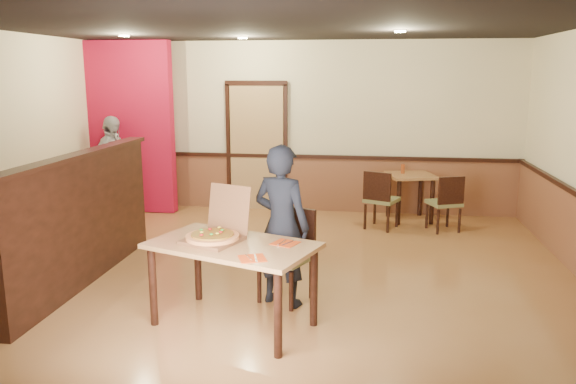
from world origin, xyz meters
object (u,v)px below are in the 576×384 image
side_chair_left (380,198)px  passerby (113,167)px  condiment (403,169)px  diner_chair (289,251)px  side_table (410,185)px  main_table (233,255)px  side_chair_right (446,201)px  pizza_box (216,234)px  diner (282,226)px

side_chair_left → passerby: bearing=20.5°
passerby → condiment: bearing=-72.4°
side_chair_left → passerby: 4.27m
diner_chair → condiment: bearing=94.1°
side_chair_left → side_table: side_chair_left is taller
passerby → condiment: (4.60, 0.45, -0.00)m
diner_chair → main_table: bearing=-95.9°
side_chair_right → passerby: size_ratio=0.52×
main_table → passerby: passerby is taller
diner_chair → side_chair_left: diner_chair is taller
side_table → condiment: (-0.12, 0.05, 0.25)m
side_chair_right → pizza_box: pizza_box is taller
diner → side_table: bearing=-92.5°
side_chair_left → condiment: 0.81m
passerby → pizza_box: (2.71, -3.64, 0.04)m
side_table → diner: size_ratio=0.52×
pizza_box → side_chair_left: bearing=86.9°
diner_chair → side_chair_right: 3.38m
main_table → side_table: 4.50m
main_table → diner_chair: diner_chair is taller
side_chair_left → side_chair_right: side_chair_left is taller
diner → pizza_box: (-0.53, -0.50, 0.04)m
diner_chair → pizza_box: size_ratio=1.42×
side_table → diner: diner is taller
side_table → main_table: bearing=-114.3°
main_table → side_table: (1.85, 4.10, -0.11)m
passerby → pizza_box: size_ratio=2.47×
side_chair_right → diner: 3.54m
side_chair_right → side_table: bearing=-73.7°
diner_chair → side_chair_right: diner_chair is taller
condiment → side_table: bearing=-20.2°
side_table → diner: (-1.49, -3.54, 0.25)m
main_table → side_chair_right: size_ratio=1.98×
side_chair_right → side_table: 0.78m
passerby → pizza_box: bearing=-131.3°
side_table → condiment: size_ratio=5.79×
passerby → side_chair_left: bearing=-80.8°
diner_chair → diner: bearing=-87.2°
main_table → diner_chair: bearing=78.9°
diner → pizza_box: bearing=63.8°
side_chair_left → side_chair_right: size_ratio=1.05×
condiment → diner_chair: bearing=-110.8°
diner → condiment: (1.36, 3.58, 0.00)m
condiment → pizza_box: bearing=-114.9°
main_table → diner_chair: size_ratio=1.78×
pizza_box → side_chair_right: bearing=75.1°
passerby → diner: bearing=-122.1°
main_table → condiment: condiment is taller
side_chair_right → pizza_box: size_ratio=1.28×
side_table → side_chair_left: bearing=-128.0°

